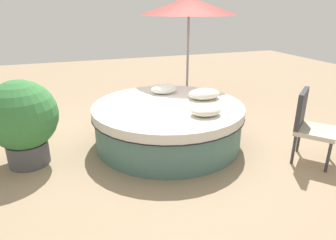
{
  "coord_description": "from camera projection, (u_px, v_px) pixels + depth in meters",
  "views": [
    {
      "loc": [
        -1.43,
        -4.05,
        2.03
      ],
      "look_at": [
        0.0,
        0.0,
        0.38
      ],
      "focal_mm": 32.03,
      "sensor_mm": 36.0,
      "label": 1
    }
  ],
  "objects": [
    {
      "name": "throw_pillow_0",
      "position": [
        206.0,
        110.0,
        4.06
      ],
      "size": [
        0.44,
        0.35,
        0.14
      ],
      "primitive_type": "ellipsoid",
      "color": "beige",
      "rests_on": "round_bed"
    },
    {
      "name": "throw_pillow_2",
      "position": [
        164.0,
        89.0,
        5.05
      ],
      "size": [
        0.45,
        0.32,
        0.16
      ],
      "primitive_type": "ellipsoid",
      "color": "white",
      "rests_on": "round_bed"
    },
    {
      "name": "patio_chair",
      "position": [
        309.0,
        122.0,
        4.03
      ],
      "size": [
        0.72,
        0.72,
        0.98
      ],
      "rotation": [
        0.0,
        0.0,
        3.83
      ],
      "color": "#333338",
      "rests_on": "ground_plane"
    },
    {
      "name": "ground_plane",
      "position": [
        168.0,
        142.0,
        4.74
      ],
      "size": [
        16.0,
        16.0,
        0.0
      ],
      "primitive_type": "plane",
      "color": "#9E8466"
    },
    {
      "name": "throw_pillow_1",
      "position": [
        204.0,
        94.0,
        4.76
      ],
      "size": [
        0.52,
        0.38,
        0.16
      ],
      "primitive_type": "ellipsoid",
      "color": "beige",
      "rests_on": "round_bed"
    },
    {
      "name": "planter",
      "position": [
        22.0,
        119.0,
        3.88
      ],
      "size": [
        0.92,
        0.92,
        1.16
      ],
      "color": "#4C4C51",
      "rests_on": "ground_plane"
    },
    {
      "name": "round_bed",
      "position": [
        168.0,
        123.0,
        4.62
      ],
      "size": [
        2.29,
        2.29,
        0.63
      ],
      "color": "#4C726B",
      "rests_on": "ground_plane"
    },
    {
      "name": "patio_umbrella",
      "position": [
        189.0,
        7.0,
        5.88
      ],
      "size": [
        1.91,
        1.91,
        2.18
      ],
      "color": "#262628",
      "rests_on": "ground_plane"
    },
    {
      "name": "side_table",
      "position": [
        35.0,
        119.0,
        5.07
      ],
      "size": [
        0.48,
        0.48,
        0.46
      ],
      "primitive_type": "cylinder",
      "color": "#B7B7BC",
      "rests_on": "ground_plane"
    }
  ]
}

